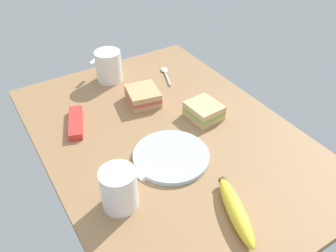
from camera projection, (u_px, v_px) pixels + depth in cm
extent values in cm
cube|color=#936D47|center=(168.00, 137.00, 96.54)|extent=(90.00, 64.00, 2.00)
cylinder|color=silver|center=(171.00, 156.00, 88.45)|extent=(19.13, 19.13, 1.20)
cylinder|color=white|center=(119.00, 189.00, 74.42)|extent=(7.86, 7.86, 9.77)
cylinder|color=tan|center=(117.00, 174.00, 71.69)|extent=(6.91, 6.91, 0.40)
cylinder|color=white|center=(139.00, 175.00, 76.89)|extent=(3.69, 1.79, 1.20)
cylinder|color=white|center=(109.00, 66.00, 115.14)|extent=(8.35, 8.35, 10.17)
cylinder|color=black|center=(107.00, 53.00, 112.28)|extent=(7.35, 7.35, 0.40)
cylinder|color=white|center=(93.00, 62.00, 116.41)|extent=(3.24, 3.71, 1.20)
cube|color=#DBB77A|center=(204.00, 115.00, 101.65)|extent=(9.85, 9.00, 1.60)
cube|color=#8CB24C|center=(204.00, 111.00, 100.78)|extent=(9.85, 9.00, 1.20)
cube|color=#DBB77A|center=(204.00, 107.00, 99.90)|extent=(9.85, 9.00, 1.60)
cube|color=tan|center=(143.00, 100.00, 107.57)|extent=(11.41, 10.63, 1.60)
cube|color=#C14C4C|center=(143.00, 96.00, 106.69)|extent=(11.41, 10.63, 1.20)
cube|color=tan|center=(143.00, 92.00, 105.82)|extent=(11.41, 10.63, 1.60)
ellipsoid|color=yellow|center=(236.00, 211.00, 73.74)|extent=(18.52, 9.55, 3.61)
cube|color=#4C3819|center=(222.00, 181.00, 80.41)|extent=(1.20, 1.20, 1.20)
ellipsoid|color=silver|center=(164.00, 70.00, 122.67)|extent=(4.21, 3.51, 0.80)
cylinder|color=silver|center=(168.00, 79.00, 118.04)|extent=(8.24, 3.64, 0.70)
cube|color=red|center=(76.00, 122.00, 98.49)|extent=(14.02, 8.17, 2.00)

